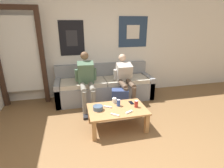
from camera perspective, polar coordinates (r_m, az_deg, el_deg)
name	(u,v)px	position (r m, az deg, el deg)	size (l,w,h in m)	color
wall_back	(101,45)	(4.45, -3.74, 12.56)	(10.00, 0.07, 2.55)	white
door_frame	(20,53)	(4.31, -27.93, 9.07)	(1.00, 0.10, 2.15)	#382319
couch	(105,87)	(4.33, -2.44, -1.04)	(2.33, 0.75, 0.83)	gray
coffee_table	(117,112)	(3.14, 1.70, -9.01)	(1.02, 0.65, 0.38)	#B27F4C
person_seated_adult	(87,79)	(3.77, -8.33, 1.55)	(0.47, 0.85, 1.22)	gray
person_seated_teen	(125,78)	(3.95, 4.26, 1.86)	(0.47, 0.88, 1.13)	brown
backpack	(120,101)	(3.76, 2.64, -5.44)	(0.39, 0.29, 0.48)	navy
ceramic_bowl	(98,108)	(3.05, -4.61, -7.70)	(0.18, 0.18, 0.08)	#475B75
pillar_candle	(114,101)	(3.29, 0.76, -5.42)	(0.08, 0.08, 0.11)	silver
drink_can_blue	(118,103)	(3.17, 2.13, -6.16)	(0.07, 0.07, 0.12)	#28479E
drink_can_red	(136,104)	(3.16, 7.92, -6.46)	(0.07, 0.07, 0.12)	maroon
game_controller_near_left	(108,107)	(3.14, -1.42, -7.46)	(0.14, 0.10, 0.03)	white
game_controller_near_right	(115,115)	(2.89, 0.93, -10.02)	(0.13, 0.12, 0.03)	white
game_controller_far_center	(129,112)	(2.99, 5.59, -9.09)	(0.14, 0.09, 0.03)	white
cell_phone	(131,103)	(3.32, 6.32, -6.09)	(0.08, 0.14, 0.01)	black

